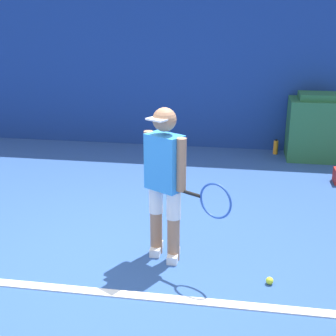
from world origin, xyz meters
name	(u,v)px	position (x,y,z in m)	size (l,w,h in m)	color
ground_plane	(118,266)	(0.00, 0.00, 0.00)	(24.00, 24.00, 0.00)	#2D5193
back_wall	(180,69)	(0.00, 4.22, 1.35)	(24.00, 0.10, 2.70)	navy
court_baseline	(105,292)	(0.00, -0.46, 0.01)	(21.60, 0.10, 0.01)	white
tennis_player	(166,179)	(0.42, 0.25, 0.82)	(0.86, 0.56, 1.50)	#A37556
tennis_ball	(270,281)	(1.41, -0.09, 0.03)	(0.07, 0.07, 0.07)	#D1E533
covered_chair	(316,128)	(2.28, 3.79, 0.51)	(0.89, 0.65, 1.07)	#28663D
water_bottle	(276,147)	(1.68, 3.94, 0.12)	(0.08, 0.08, 0.25)	orange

